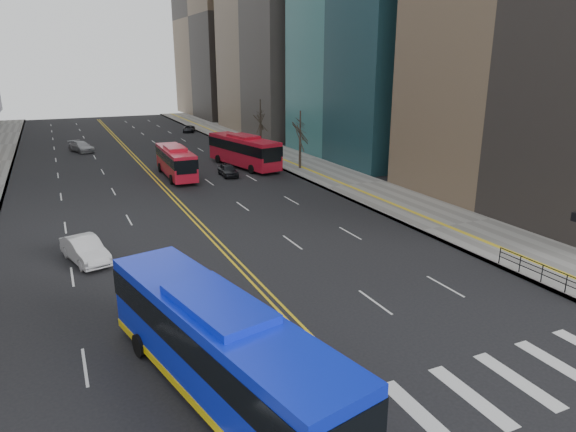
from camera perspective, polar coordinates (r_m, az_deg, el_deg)
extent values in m
plane|color=black|center=(19.26, 11.44, -21.65)|extent=(220.00, 220.00, 0.00)
cube|color=slate|center=(64.03, 0.58, 6.21)|extent=(7.00, 130.00, 0.15)
cube|color=silver|center=(19.86, 14.39, -20.51)|extent=(0.70, 4.00, 0.01)
cube|color=silver|center=(21.21, 19.65, -18.33)|extent=(0.70, 4.00, 0.01)
cube|color=silver|center=(22.73, 24.13, -16.31)|extent=(0.70, 4.00, 0.01)
cube|color=silver|center=(24.38, 27.95, -14.49)|extent=(0.70, 4.00, 0.01)
cube|color=gold|center=(68.57, -16.73, 6.16)|extent=(0.15, 100.00, 0.01)
cube|color=gold|center=(68.62, -16.40, 6.19)|extent=(0.15, 100.00, 0.01)
cube|color=brown|center=(121.49, -6.66, 21.04)|extent=(18.00, 30.00, 42.00)
cube|color=black|center=(31.57, 26.50, -4.90)|extent=(0.04, 6.00, 0.04)
cylinder|color=black|center=(30.92, 28.51, -6.63)|extent=(0.06, 0.06, 1.00)
cylinder|color=black|center=(31.74, 26.38, -5.74)|extent=(0.06, 0.06, 1.00)
cylinder|color=black|center=(32.61, 24.37, -4.89)|extent=(0.06, 0.06, 1.00)
cylinder|color=black|center=(33.53, 22.47, -4.08)|extent=(0.06, 0.06, 1.00)
cylinder|color=black|center=(58.66, 1.34, 6.89)|extent=(0.28, 0.28, 3.50)
cylinder|color=black|center=(69.48, -3.04, 8.54)|extent=(0.28, 0.28, 3.75)
cube|color=#0E24DA|center=(19.30, -7.62, -14.26)|extent=(5.67, 13.73, 3.23)
cube|color=black|center=(18.99, -7.69, -12.69)|extent=(5.73, 13.76, 1.15)
cube|color=#0E24DA|center=(18.47, -7.83, -9.69)|extent=(3.21, 5.08, 0.40)
cube|color=yellow|center=(20.06, -7.46, -17.73)|extent=(5.73, 13.76, 0.35)
cylinder|color=black|center=(17.93, 4.30, -22.64)|extent=(0.51, 1.04, 1.00)
cylinder|color=black|center=(22.95, -16.15, -13.64)|extent=(0.51, 1.04, 1.00)
cylinder|color=black|center=(23.90, -9.79, -11.88)|extent=(0.51, 1.04, 1.00)
cube|color=red|center=(55.94, -12.36, 5.93)|extent=(2.56, 10.33, 2.64)
cube|color=black|center=(55.84, -12.39, 6.47)|extent=(2.62, 10.35, 0.96)
cube|color=red|center=(55.70, -12.45, 7.36)|extent=(1.95, 3.64, 0.40)
cylinder|color=black|center=(52.79, -12.80, 3.97)|extent=(0.32, 1.01, 1.00)
cylinder|color=black|center=(53.25, -10.33, 4.22)|extent=(0.32, 1.01, 1.00)
cylinder|color=black|center=(59.14, -14.04, 5.24)|extent=(0.32, 1.01, 1.00)
cylinder|color=black|center=(59.55, -11.82, 5.46)|extent=(0.32, 1.01, 1.00)
cube|color=red|center=(60.25, -4.94, 7.24)|extent=(4.96, 12.13, 3.09)
cube|color=black|center=(60.15, -4.95, 7.79)|extent=(5.02, 12.16, 1.10)
cube|color=red|center=(60.00, -4.98, 8.79)|extent=(2.92, 4.48, 0.40)
cylinder|color=black|center=(56.64, -4.07, 5.20)|extent=(0.49, 1.04, 1.00)
cylinder|color=black|center=(58.08, -1.82, 5.53)|extent=(0.49, 1.04, 1.00)
cylinder|color=black|center=(63.08, -7.76, 6.29)|extent=(0.49, 1.04, 1.00)
cylinder|color=black|center=(64.37, -5.64, 6.57)|extent=(0.49, 1.04, 1.00)
imported|color=silver|center=(33.92, -21.62, -3.52)|extent=(2.84, 4.98, 1.55)
imported|color=black|center=(55.72, -6.69, 5.11)|extent=(1.75, 3.96, 1.33)
imported|color=#A2A2A7|center=(75.86, -21.99, 7.16)|extent=(3.57, 5.26, 1.41)
imported|color=black|center=(92.32, -10.96, 9.49)|extent=(3.07, 4.33, 1.10)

